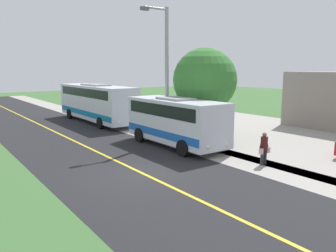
# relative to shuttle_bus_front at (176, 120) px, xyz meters

# --- Properties ---
(ground_plane) EXTENTS (120.00, 120.00, 0.00)m
(ground_plane) POSITION_rel_shuttle_bus_front_xyz_m (4.49, 3.44, -1.61)
(ground_plane) COLOR #3D6633
(road_surface) EXTENTS (8.00, 100.00, 0.01)m
(road_surface) POSITION_rel_shuttle_bus_front_xyz_m (4.49, 3.44, -1.61)
(road_surface) COLOR black
(road_surface) RESTS_ON ground
(sidewalk) EXTENTS (2.40, 100.00, 0.01)m
(sidewalk) POSITION_rel_shuttle_bus_front_xyz_m (-0.71, 3.44, -1.61)
(sidewalk) COLOR #9E9991
(sidewalk) RESTS_ON ground
(road_centre_line) EXTENTS (0.16, 100.00, 0.00)m
(road_centre_line) POSITION_rel_shuttle_bus_front_xyz_m (4.49, 3.44, -1.60)
(road_centre_line) COLOR gold
(road_centre_line) RESTS_ON ground
(shuttle_bus_front) EXTENTS (2.64, 7.31, 2.93)m
(shuttle_bus_front) POSITION_rel_shuttle_bus_front_xyz_m (0.00, 0.00, 0.00)
(shuttle_bus_front) COLOR silver
(shuttle_bus_front) RESTS_ON ground
(transit_bus_rear) EXTENTS (2.69, 11.08, 3.31)m
(transit_bus_rear) POSITION_rel_shuttle_bus_front_xyz_m (-0.03, -11.54, 0.20)
(transit_bus_rear) COLOR silver
(transit_bus_rear) RESTS_ON ground
(pedestrian_with_bags) EXTENTS (0.72, 0.34, 1.60)m
(pedestrian_with_bags) POSITION_rel_shuttle_bus_front_xyz_m (-1.01, 5.75, -0.76)
(pedestrian_with_bags) COLOR #262628
(pedestrian_with_bags) RESTS_ON ground
(street_light_pole) EXTENTS (1.97, 0.24, 8.34)m
(street_light_pole) POSITION_rel_shuttle_bus_front_xyz_m (-0.39, -1.61, 2.97)
(street_light_pole) COLOR #9E9EA3
(street_light_pole) RESTS_ON ground
(tree_curbside) EXTENTS (4.19, 4.19, 5.97)m
(tree_curbside) POSITION_rel_shuttle_bus_front_xyz_m (-2.91, -0.70, 2.26)
(tree_curbside) COLOR #4C3826
(tree_curbside) RESTS_ON ground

